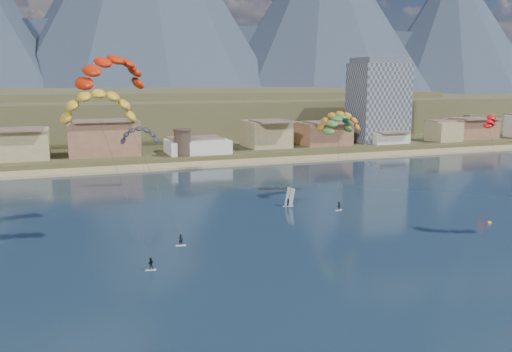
{
  "coord_description": "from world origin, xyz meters",
  "views": [
    {
      "loc": [
        -29.6,
        -49.78,
        25.94
      ],
      "look_at": [
        0.0,
        32.0,
        10.0
      ],
      "focal_mm": 37.14,
      "sensor_mm": 36.0,
      "label": 1
    }
  ],
  "objects_px": {
    "kitesurfer_green": "(338,121)",
    "windsurfer": "(289,201)",
    "buoy": "(489,223)",
    "kitesurfer_yellow": "(99,101)",
    "kitesurfer_red": "(111,67)",
    "watchtower": "(182,142)",
    "apartment_tower": "(378,101)"
  },
  "relations": [
    {
      "from": "kitesurfer_yellow",
      "to": "buoy",
      "type": "relative_size",
      "value": 37.18
    },
    {
      "from": "apartment_tower",
      "to": "buoy",
      "type": "relative_size",
      "value": 44.47
    },
    {
      "from": "apartment_tower",
      "to": "kitesurfer_yellow",
      "type": "bearing_deg",
      "value": -139.14
    },
    {
      "from": "kitesurfer_yellow",
      "to": "watchtower",
      "type": "bearing_deg",
      "value": 69.88
    },
    {
      "from": "apartment_tower",
      "to": "buoy",
      "type": "height_order",
      "value": "apartment_tower"
    },
    {
      "from": "apartment_tower",
      "to": "windsurfer",
      "type": "bearing_deg",
      "value": -132.03
    },
    {
      "from": "kitesurfer_green",
      "to": "windsurfer",
      "type": "distance_m",
      "value": 20.6
    },
    {
      "from": "apartment_tower",
      "to": "windsurfer",
      "type": "relative_size",
      "value": 8.3
    },
    {
      "from": "apartment_tower",
      "to": "kitesurfer_yellow",
      "type": "relative_size",
      "value": 1.2
    },
    {
      "from": "windsurfer",
      "to": "buoy",
      "type": "distance_m",
      "value": 38.23
    },
    {
      "from": "apartment_tower",
      "to": "watchtower",
      "type": "height_order",
      "value": "apartment_tower"
    },
    {
      "from": "apartment_tower",
      "to": "kitesurfer_green",
      "type": "relative_size",
      "value": 1.57
    },
    {
      "from": "kitesurfer_red",
      "to": "windsurfer",
      "type": "xyz_separation_m",
      "value": [
        34.79,
        5.63,
        -26.71
      ]
    },
    {
      "from": "kitesurfer_green",
      "to": "windsurfer",
      "type": "relative_size",
      "value": 5.28
    },
    {
      "from": "watchtower",
      "to": "windsurfer",
      "type": "xyz_separation_m",
      "value": [
        8.1,
        -65.77,
        -5.15
      ]
    },
    {
      "from": "kitesurfer_red",
      "to": "kitesurfer_green",
      "type": "height_order",
      "value": "kitesurfer_red"
    },
    {
      "from": "kitesurfer_yellow",
      "to": "windsurfer",
      "type": "height_order",
      "value": "kitesurfer_yellow"
    },
    {
      "from": "watchtower",
      "to": "kitesurfer_yellow",
      "type": "height_order",
      "value": "kitesurfer_yellow"
    },
    {
      "from": "kitesurfer_red",
      "to": "kitesurfer_green",
      "type": "xyz_separation_m",
      "value": [
        47.64,
        8.87,
        -10.94
      ]
    },
    {
      "from": "apartment_tower",
      "to": "kitesurfer_green",
      "type": "height_order",
      "value": "apartment_tower"
    },
    {
      "from": "kitesurfer_green",
      "to": "kitesurfer_red",
      "type": "bearing_deg",
      "value": -169.46
    },
    {
      "from": "watchtower",
      "to": "buoy",
      "type": "bearing_deg",
      "value": -67.65
    },
    {
      "from": "apartment_tower",
      "to": "kitesurfer_red",
      "type": "distance_m",
      "value": 137.04
    },
    {
      "from": "kitesurfer_yellow",
      "to": "kitesurfer_green",
      "type": "distance_m",
      "value": 54.06
    },
    {
      "from": "kitesurfer_yellow",
      "to": "buoy",
      "type": "height_order",
      "value": "kitesurfer_yellow"
    },
    {
      "from": "kitesurfer_yellow",
      "to": "kitesurfer_green",
      "type": "height_order",
      "value": "kitesurfer_yellow"
    },
    {
      "from": "kitesurfer_green",
      "to": "windsurfer",
      "type": "height_order",
      "value": "kitesurfer_green"
    },
    {
      "from": "kitesurfer_yellow",
      "to": "apartment_tower",
      "type": "bearing_deg",
      "value": 40.86
    },
    {
      "from": "kitesurfer_yellow",
      "to": "windsurfer",
      "type": "bearing_deg",
      "value": 21.75
    },
    {
      "from": "watchtower",
      "to": "buoy",
      "type": "distance_m",
      "value": 98.07
    },
    {
      "from": "apartment_tower",
      "to": "buoy",
      "type": "bearing_deg",
      "value": -112.26
    },
    {
      "from": "watchtower",
      "to": "kitesurfer_red",
      "type": "distance_m",
      "value": 79.22
    }
  ]
}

